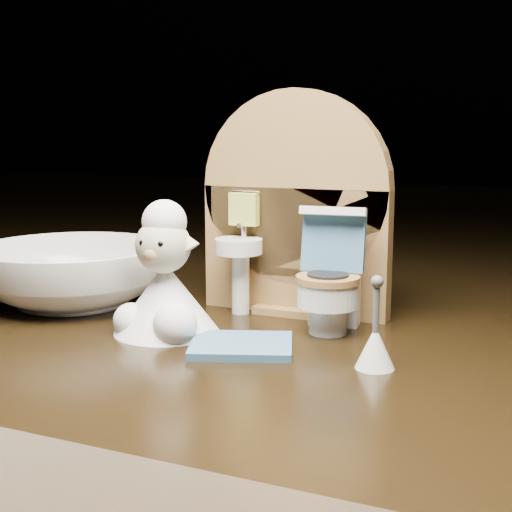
{
  "coord_description": "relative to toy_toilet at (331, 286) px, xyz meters",
  "views": [
    {
      "loc": [
        0.17,
        -0.38,
        0.12
      ],
      "look_at": [
        -0.01,
        0.02,
        0.05
      ],
      "focal_mm": 50.0,
      "sensor_mm": 36.0,
      "label": 1
    }
  ],
  "objects": [
    {
      "name": "backdrop_panel",
      "position": [
        -0.04,
        0.03,
        0.04
      ],
      "size": [
        0.13,
        0.05,
        0.15
      ],
      "color": "olive",
      "rests_on": "ground"
    },
    {
      "name": "toy_toilet",
      "position": [
        0.0,
        0.0,
        0.0
      ],
      "size": [
        0.04,
        0.05,
        0.08
      ],
      "rotation": [
        0.0,
        0.0,
        0.11
      ],
      "color": "white",
      "rests_on": "ground"
    },
    {
      "name": "bath_mat",
      "position": [
        -0.03,
        -0.06,
        -0.03
      ],
      "size": [
        0.07,
        0.06,
        0.0
      ],
      "primitive_type": "cube",
      "rotation": [
        0.0,
        0.0,
        0.36
      ],
      "color": "teal",
      "rests_on": "ground"
    },
    {
      "name": "toilet_brush",
      "position": [
        0.04,
        -0.06,
        -0.02
      ],
      "size": [
        0.02,
        0.02,
        0.05
      ],
      "color": "white",
      "rests_on": "ground"
    },
    {
      "name": "plush_lamb",
      "position": [
        -0.09,
        -0.05,
        0.0
      ],
      "size": [
        0.07,
        0.07,
        0.08
      ],
      "rotation": [
        0.0,
        0.0,
        0.04
      ],
      "color": "white",
      "rests_on": "ground"
    },
    {
      "name": "ceramic_bowl",
      "position": [
        -0.19,
        -0.01,
        -0.01
      ],
      "size": [
        0.16,
        0.16,
        0.04
      ],
      "primitive_type": "imported",
      "rotation": [
        0.0,
        0.0,
        0.16
      ],
      "color": "white",
      "rests_on": "ground"
    }
  ]
}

